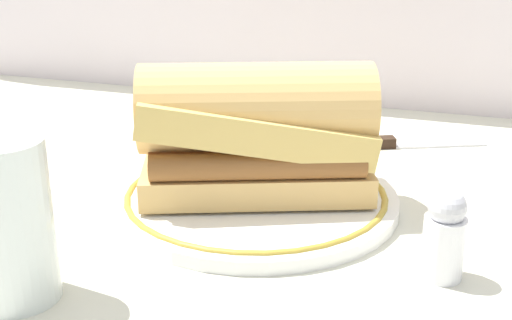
% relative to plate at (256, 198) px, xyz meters
% --- Properties ---
extents(ground_plane, '(1.50, 1.50, 0.00)m').
position_rel_plate_xyz_m(ground_plane, '(-0.02, -0.02, -0.01)').
color(ground_plane, beige).
extents(plate, '(0.26, 0.26, 0.01)m').
position_rel_plate_xyz_m(plate, '(0.00, 0.00, 0.00)').
color(plate, white).
rests_on(plate, ground_plane).
extents(sausage_sandwich, '(0.23, 0.16, 0.12)m').
position_rel_plate_xyz_m(sausage_sandwich, '(0.00, 0.00, 0.07)').
color(sausage_sandwich, tan).
rests_on(sausage_sandwich, plate).
extents(drinking_glass, '(0.06, 0.06, 0.12)m').
position_rel_plate_xyz_m(drinking_glass, '(-0.11, -0.20, 0.04)').
color(drinking_glass, silver).
rests_on(drinking_glass, ground_plane).
extents(salt_shaker, '(0.03, 0.03, 0.07)m').
position_rel_plate_xyz_m(salt_shaker, '(0.17, -0.08, 0.03)').
color(salt_shaker, white).
rests_on(salt_shaker, ground_plane).
extents(butter_knife, '(0.16, 0.08, 0.01)m').
position_rel_plate_xyz_m(butter_knife, '(0.11, 0.21, -0.00)').
color(butter_knife, silver).
rests_on(butter_knife, ground_plane).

